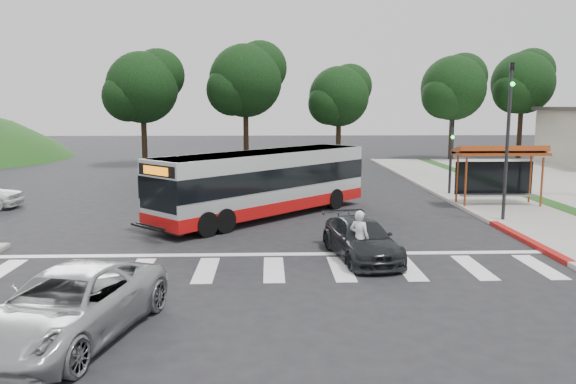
{
  "coord_description": "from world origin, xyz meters",
  "views": [
    {
      "loc": [
        -0.14,
        -21.05,
        4.81
      ],
      "look_at": [
        0.58,
        -0.33,
        1.6
      ],
      "focal_mm": 35.0,
      "sensor_mm": 36.0,
      "label": 1
    }
  ],
  "objects_px": {
    "silver_suv_south": "(68,306)",
    "dark_sedan": "(361,239)",
    "pedestrian": "(359,238)",
    "transit_bus": "(265,184)"
  },
  "relations": [
    {
      "from": "transit_bus",
      "to": "silver_suv_south",
      "type": "xyz_separation_m",
      "value": [
        -3.97,
        -12.86,
        -0.7
      ]
    },
    {
      "from": "silver_suv_south",
      "to": "pedestrian",
      "type": "bearing_deg",
      "value": 51.4
    },
    {
      "from": "pedestrian",
      "to": "silver_suv_south",
      "type": "distance_m",
      "value": 8.66
    },
    {
      "from": "transit_bus",
      "to": "silver_suv_south",
      "type": "distance_m",
      "value": 13.48
    },
    {
      "from": "pedestrian",
      "to": "dark_sedan",
      "type": "distance_m",
      "value": 0.84
    },
    {
      "from": "transit_bus",
      "to": "pedestrian",
      "type": "bearing_deg",
      "value": -24.63
    },
    {
      "from": "dark_sedan",
      "to": "silver_suv_south",
      "type": "relative_size",
      "value": 0.82
    },
    {
      "from": "transit_bus",
      "to": "dark_sedan",
      "type": "distance_m",
      "value": 7.54
    },
    {
      "from": "pedestrian",
      "to": "silver_suv_south",
      "type": "relative_size",
      "value": 0.32
    },
    {
      "from": "silver_suv_south",
      "to": "dark_sedan",
      "type": "bearing_deg",
      "value": 54.55
    }
  ]
}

